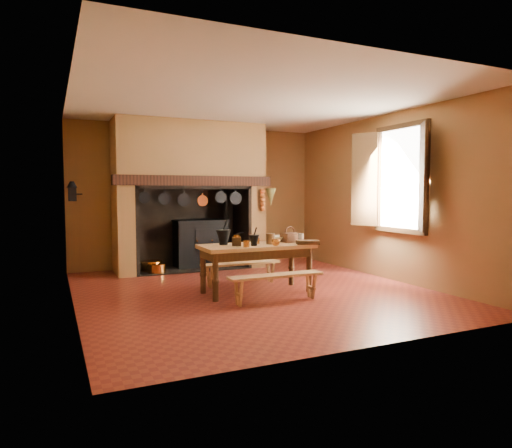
{
  "coord_description": "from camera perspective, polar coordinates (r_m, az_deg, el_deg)",
  "views": [
    {
      "loc": [
        -2.74,
        -6.19,
        1.48
      ],
      "look_at": [
        0.19,
        0.3,
        0.98
      ],
      "focal_mm": 32.0,
      "sensor_mm": 36.0,
      "label": 1
    }
  ],
  "objects": [
    {
      "name": "stoneware_crock",
      "position": [
        6.72,
        1.8,
        -1.86
      ],
      "size": [
        0.13,
        0.13,
        0.16
      ],
      "primitive_type": "cylinder",
      "rotation": [
        0.0,
        0.0,
        0.04
      ],
      "color": "#52351E",
      "rests_on": "work_table"
    },
    {
      "name": "ceiling",
      "position": [
        6.89,
        -0.43,
        15.03
      ],
      "size": [
        5.5,
        5.5,
        0.0
      ],
      "primitive_type": "plane",
      "rotation": [
        3.14,
        0.0,
        0.0
      ],
      "color": "silver",
      "rests_on": "back_wall"
    },
    {
      "name": "bench_front",
      "position": [
        6.19,
        2.53,
        -7.17
      ],
      "size": [
        1.34,
        0.23,
        0.38
      ],
      "color": "tan",
      "rests_on": "floor"
    },
    {
      "name": "chimney_breast",
      "position": [
        8.85,
        -8.33,
        6.1
      ],
      "size": [
        2.95,
        0.96,
        2.8
      ],
      "color": "brown",
      "rests_on": "floor"
    },
    {
      "name": "wall_coffee_mill",
      "position": [
        7.74,
        -22.0,
        3.97
      ],
      "size": [
        0.23,
        0.16,
        0.31
      ],
      "color": "black",
      "rests_on": "wall_left"
    },
    {
      "name": "glass_jar",
      "position": [
        6.92,
        5.63,
        -1.77
      ],
      "size": [
        0.08,
        0.08,
        0.14
      ],
      "primitive_type": "cylinder",
      "rotation": [
        0.0,
        0.0,
        -0.01
      ],
      "color": "beige",
      "rests_on": "work_table"
    },
    {
      "name": "work_table",
      "position": [
        6.71,
        0.06,
        -3.52
      ],
      "size": [
        1.65,
        0.73,
        0.72
      ],
      "color": "tan",
      "rests_on": "floor"
    },
    {
      "name": "onion_string",
      "position": [
        8.81,
        0.81,
        3.02
      ],
      "size": [
        0.12,
        0.1,
        0.46
      ],
      "primitive_type": null,
      "color": "#9B4B1C",
      "rests_on": "chimney_breast"
    },
    {
      "name": "iron_range",
      "position": [
        9.1,
        -6.93,
        -2.32
      ],
      "size": [
        1.12,
        0.55,
        1.6
      ],
      "color": "black",
      "rests_on": "floor"
    },
    {
      "name": "window",
      "position": [
        7.71,
        17.09,
        5.45
      ],
      "size": [
        0.39,
        1.75,
        1.76
      ],
      "color": "white",
      "rests_on": "wall_right"
    },
    {
      "name": "mixing_bowl",
      "position": [
        7.1,
        2.94,
        -1.84
      ],
      "size": [
        0.45,
        0.45,
        0.09
      ],
      "primitive_type": "imported",
      "rotation": [
        0.0,
        0.0,
        -0.37
      ],
      "color": "beige",
      "rests_on": "work_table"
    },
    {
      "name": "wicker_basket",
      "position": [
        7.0,
        4.25,
        -1.63
      ],
      "size": [
        0.29,
        0.24,
        0.25
      ],
      "rotation": [
        0.0,
        0.0,
        0.22
      ],
      "color": "#4D2917",
      "rests_on": "work_table"
    },
    {
      "name": "coffee_grinder",
      "position": [
        6.51,
        -2.45,
        -2.1
      ],
      "size": [
        0.19,
        0.16,
        0.2
      ],
      "rotation": [
        0.0,
        0.0,
        -0.33
      ],
      "color": "#3D2913",
      "rests_on": "work_table"
    },
    {
      "name": "mortar_small",
      "position": [
        6.51,
        -0.24,
        -1.97
      ],
      "size": [
        0.16,
        0.16,
        0.26
      ],
      "rotation": [
        0.0,
        0.0,
        0.13
      ],
      "color": "black",
      "rests_on": "work_table"
    },
    {
      "name": "wall_front",
      "position": [
        4.4,
        14.27,
        2.82
      ],
      "size": [
        5.0,
        0.02,
        2.8
      ],
      "primitive_type": "cube",
      "color": "brown",
      "rests_on": "floor"
    },
    {
      "name": "mortar_large",
      "position": [
        6.63,
        -4.08,
        -1.56
      ],
      "size": [
        0.22,
        0.22,
        0.37
      ],
      "rotation": [
        0.0,
        0.0,
        -0.32
      ],
      "color": "black",
      "rests_on": "work_table"
    },
    {
      "name": "hanging_pans",
      "position": [
        8.35,
        -7.62,
        3.14
      ],
      "size": [
        1.92,
        0.29,
        0.27
      ],
      "color": "black",
      "rests_on": "chimney_breast"
    },
    {
      "name": "wall_left",
      "position": [
        6.19,
        -22.12,
        2.96
      ],
      "size": [
        0.02,
        5.5,
        2.8
      ],
      "primitive_type": "cube",
      "color": "brown",
      "rests_on": "floor"
    },
    {
      "name": "back_wall",
      "position": [
        9.35,
        -7.28,
        3.47
      ],
      "size": [
        5.0,
        0.02,
        2.8
      ],
      "primitive_type": "cube",
      "color": "brown",
      "rests_on": "floor"
    },
    {
      "name": "floor",
      "position": [
        6.93,
        -0.42,
        -8.34
      ],
      "size": [
        5.5,
        5.5,
        0.0
      ],
      "primitive_type": "plane",
      "color": "maroon",
      "rests_on": "ground"
    },
    {
      "name": "brass_mug_a",
      "position": [
        6.34,
        -1.21,
        -2.48
      ],
      "size": [
        0.1,
        0.1,
        0.1
      ],
      "primitive_type": "cylinder",
      "rotation": [
        0.0,
        0.0,
        -0.13
      ],
      "color": "#B6702A",
      "rests_on": "work_table"
    },
    {
      "name": "brass_mug_b",
      "position": [
        6.74,
        0.1,
        -2.12
      ],
      "size": [
        0.1,
        0.1,
        0.09
      ],
      "primitive_type": "cylinder",
      "rotation": [
        0.0,
        0.0,
        0.21
      ],
      "color": "#B6702A",
      "rests_on": "work_table"
    },
    {
      "name": "brass_cup",
      "position": [
        6.51,
        2.48,
        -2.34
      ],
      "size": [
        0.14,
        0.14,
        0.09
      ],
      "primitive_type": "imported",
      "rotation": [
        0.0,
        0.0,
        -0.21
      ],
      "color": "#B6702A",
      "rests_on": "work_table"
    },
    {
      "name": "herb_bunch",
      "position": [
        8.89,
        1.86,
        3.35
      ],
      "size": [
        0.2,
        0.2,
        0.35
      ],
      "primitive_type": "cone",
      "rotation": [
        3.14,
        0.0,
        0.0
      ],
      "color": "olive",
      "rests_on": "chimney_breast"
    },
    {
      "name": "wooden_tray",
      "position": [
        6.76,
        6.48,
        -2.28
      ],
      "size": [
        0.39,
        0.33,
        0.06
      ],
      "primitive_type": "cube",
      "rotation": [
        0.0,
        0.0,
        -0.36
      ],
      "color": "#3D2913",
      "rests_on": "work_table"
    },
    {
      "name": "wall_right",
      "position": [
        8.11,
        15.97,
        3.28
      ],
      "size": [
        0.02,
        5.5,
        2.8
      ],
      "primitive_type": "cube",
      "color": "brown",
      "rests_on": "floor"
    },
    {
      "name": "bench_back",
      "position": [
        7.3,
        -1.89,
        -5.53
      ],
      "size": [
        1.29,
        0.23,
        0.36
      ],
      "color": "tan",
      "rests_on": "floor"
    },
    {
      "name": "hearth_pans",
      "position": [
        8.69,
        -12.83,
        -5.28
      ],
      "size": [
        0.51,
        0.62,
        0.2
      ],
      "color": "#B6702A",
      "rests_on": "floor"
    }
  ]
}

